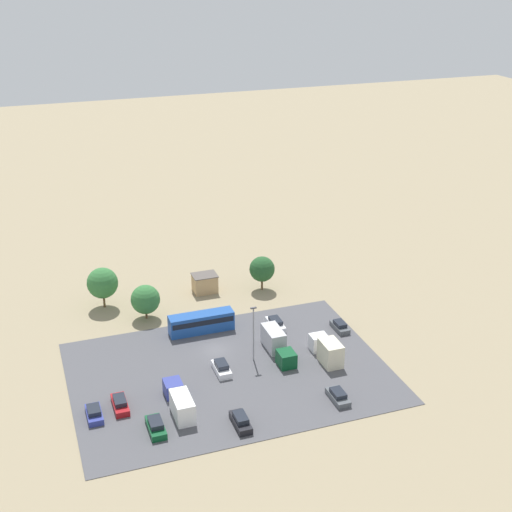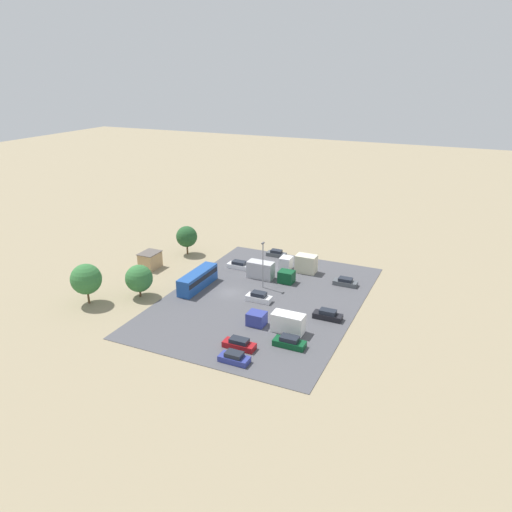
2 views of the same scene
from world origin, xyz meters
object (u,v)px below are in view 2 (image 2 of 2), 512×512
object	(u,v)px
parked_car_3	(239,344)
parked_car_4	(345,282)
parked_car_1	(276,254)
parked_truck_0	(300,264)
parked_car_5	(259,297)
parked_truck_1	(268,272)
shed_building	(150,260)
bus	(198,279)
parked_car_7	(328,315)
parked_car_0	(239,265)
parked_car_2	(234,358)
parked_car_6	(289,342)
parked_truck_2	(279,322)

from	to	relation	value
parked_car_3	parked_car_4	size ratio (longest dim) A/B	1.09
parked_car_1	parked_truck_0	size ratio (longest dim) A/B	0.56
parked_car_1	parked_car_4	bearing A→B (deg)	63.61
parked_car_1	parked_car_3	distance (m)	37.66
parked_car_5	parked_truck_1	xyz separation A→B (m)	(-9.40, -2.39, 0.78)
parked_car_5	shed_building	bearing A→B (deg)	79.40
parked_car_4	parked_car_5	size ratio (longest dim) A/B	0.98
shed_building	bus	world-z (taller)	shed_building
parked_car_1	parked_car_5	distance (m)	22.07
parked_car_1	parked_car_7	bearing A→B (deg)	38.87
shed_building	parked_car_0	distance (m)	17.84
parked_car_1	parked_car_5	world-z (taller)	parked_car_5
parked_car_0	parked_car_2	bearing A→B (deg)	25.39
parked_car_4	parked_car_5	world-z (taller)	parked_car_5
parked_car_3	parked_car_5	world-z (taller)	parked_car_5
parked_car_7	parked_truck_1	size ratio (longest dim) A/B	0.51
shed_building	bus	distance (m)	14.39
bus	parked_car_3	xyz separation A→B (m)	(15.60, 16.19, -1.05)
shed_building	parked_car_3	world-z (taller)	shed_building
parked_car_0	parked_truck_1	distance (m)	7.89
parked_car_6	parked_truck_0	distance (m)	28.60
shed_building	parked_car_0	size ratio (longest dim) A/B	0.91
parked_car_2	parked_car_4	bearing A→B (deg)	167.41
parked_car_3	parked_truck_2	size ratio (longest dim) A/B	0.52
parked_car_1	parked_car_2	bearing A→B (deg)	14.49
parked_car_5	parked_car_7	size ratio (longest dim) A/B	0.96
shed_building	parked_car_2	distance (m)	38.83
bus	parked_truck_2	xyz separation A→B (m)	(8.28, 19.36, -0.31)
parked_car_2	parked_car_6	distance (m)	8.78
parked_truck_0	shed_building	bearing A→B (deg)	111.03
shed_building	parked_truck_1	size ratio (longest dim) A/B	0.47
parked_car_6	parked_car_7	bearing A→B (deg)	166.21
parked_car_1	parked_car_3	xyz separation A→B (m)	(36.48, 9.35, 0.04)
parked_truck_1	bus	bearing A→B (deg)	-48.34
parked_truck_1	parked_truck_2	bearing A→B (deg)	28.44
bus	parked_car_7	world-z (taller)	bus
parked_car_7	parked_car_5	bearing A→B (deg)	-95.94
parked_truck_1	parked_truck_2	world-z (taller)	parked_truck_1
parked_truck_0	parked_truck_1	world-z (taller)	parked_truck_0
parked_car_6	parked_truck_2	bearing A→B (deg)	-140.45
parked_truck_2	shed_building	bearing A→B (deg)	68.99
parked_car_5	parked_truck_0	size ratio (longest dim) A/B	0.61
shed_building	parked_car_0	bearing A→B (deg)	113.56
shed_building	parked_car_4	bearing A→B (deg)	101.72
parked_truck_0	parked_car_3	bearing A→B (deg)	-176.51
bus	parked_car_5	xyz separation A→B (m)	(0.47, 12.43, -0.98)
parked_car_5	parked_truck_0	xyz separation A→B (m)	(-15.66, 1.89, 0.91)
parked_car_0	parked_car_3	world-z (taller)	parked_car_3
parked_car_2	parked_car_3	distance (m)	3.65
parked_car_0	parked_truck_0	xyz separation A→B (m)	(-3.65, 11.68, 0.98)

